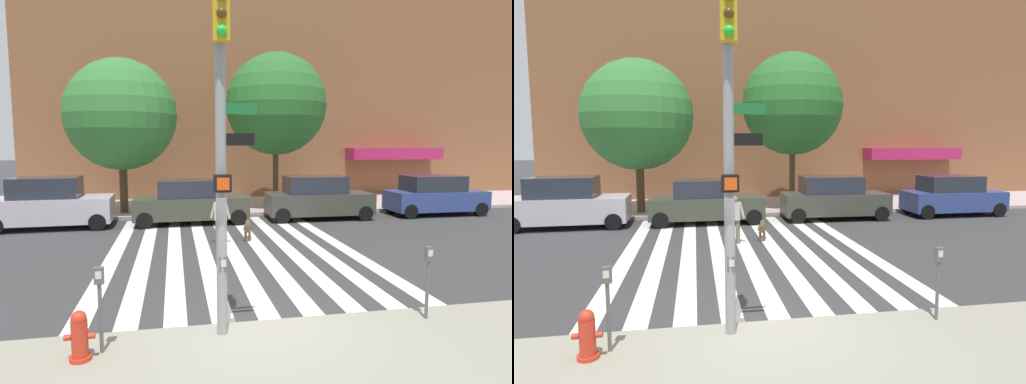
# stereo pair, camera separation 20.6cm
# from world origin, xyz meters

# --- Properties ---
(ground_plane) EXTENTS (160.00, 160.00, 0.00)m
(ground_plane) POSITION_xyz_m (0.00, 5.98, 0.00)
(ground_plane) COLOR #353538
(sidewalk_far) EXTENTS (80.00, 6.00, 0.15)m
(sidewalk_far) POSITION_xyz_m (0.00, 14.96, 0.07)
(sidewalk_far) COLOR #B3A0A4
(sidewalk_far) RESTS_ON ground_plane
(crosswalk_stripes) EXTENTS (7.65, 11.36, 0.01)m
(crosswalk_stripes) POSITION_xyz_m (0.27, 5.98, 0.00)
(crosswalk_stripes) COLOR silver
(crosswalk_stripes) RESTS_ON ground_plane
(apartment_block) EXTENTS (37.51, 15.91, 23.56)m
(apartment_block) POSITION_xyz_m (8.73, 25.21, 11.77)
(apartment_block) COLOR brown
(apartment_block) RESTS_ON ground_plane
(traffic_light_pole) EXTENTS (0.74, 0.46, 5.80)m
(traffic_light_pole) POSITION_xyz_m (-0.73, -0.45, 3.52)
(traffic_light_pole) COLOR gray
(traffic_light_pole) RESTS_ON sidewalk_near
(fire_hydrant) EXTENTS (0.44, 0.32, 0.76)m
(fire_hydrant) POSITION_xyz_m (-2.94, -0.89, 0.52)
(fire_hydrant) COLOR red
(fire_hydrant) RESTS_ON sidewalk_near
(parking_meter_curbside) EXTENTS (0.14, 0.11, 1.36)m
(parking_meter_curbside) POSITION_xyz_m (-0.72, -0.43, 1.03)
(parking_meter_curbside) COLOR #515456
(parking_meter_curbside) RESTS_ON sidewalk_near
(parking_meter_second_along) EXTENTS (0.14, 0.11, 1.36)m
(parking_meter_second_along) POSITION_xyz_m (-2.66, -0.70, 1.03)
(parking_meter_second_along) COLOR #515456
(parking_meter_second_along) RESTS_ON sidewalk_near
(parking_meter_third_along) EXTENTS (0.14, 0.11, 1.36)m
(parking_meter_third_along) POSITION_xyz_m (3.05, -0.50, 1.03)
(parking_meter_third_along) COLOR #515456
(parking_meter_third_along) RESTS_ON sidewalk_near
(parked_car_near_curb) EXTENTS (4.63, 2.12, 2.06)m
(parked_car_near_curb) POSITION_xyz_m (-6.36, 10.67, 0.98)
(parked_car_near_curb) COLOR #B7AEBB
(parked_car_near_curb) RESTS_ON ground_plane
(parked_car_behind_first) EXTENTS (4.76, 1.96, 1.86)m
(parked_car_behind_first) POSITION_xyz_m (-0.86, 10.67, 0.88)
(parked_car_behind_first) COLOR #383C30
(parked_car_behind_first) RESTS_ON ground_plane
(parked_car_third_in_line) EXTENTS (4.72, 2.04, 1.94)m
(parked_car_third_in_line) POSITION_xyz_m (4.81, 10.68, 0.94)
(parked_car_third_in_line) COLOR #3A3A32
(parked_car_third_in_line) RESTS_ON ground_plane
(parked_car_fourth_in_line) EXTENTS (4.56, 1.90, 1.88)m
(parked_car_fourth_in_line) POSITION_xyz_m (10.66, 10.68, 0.92)
(parked_car_fourth_in_line) COLOR navy
(parked_car_fourth_in_line) RESTS_ON ground_plane
(street_tree_nearest) EXTENTS (5.09, 5.09, 7.08)m
(street_tree_nearest) POSITION_xyz_m (-3.83, 13.23, 4.68)
(street_tree_nearest) COLOR #4C3823
(street_tree_nearest) RESTS_ON sidewalk_far
(street_tree_middle) EXTENTS (5.06, 5.06, 7.70)m
(street_tree_middle) POSITION_xyz_m (3.58, 13.63, 5.32)
(street_tree_middle) COLOR #4C3823
(street_tree_middle) RESTS_ON sidewalk_far
(pedestrian_dog_walker) EXTENTS (0.71, 0.32, 1.64)m
(pedestrian_dog_walker) POSITION_xyz_m (0.00, 6.71, 0.93)
(pedestrian_dog_walker) COLOR #6B6051
(pedestrian_dog_walker) RESTS_ON ground_plane
(dog_on_leash) EXTENTS (0.40, 1.02, 0.65)m
(dog_on_leash) POSITION_xyz_m (1.01, 7.16, 0.44)
(dog_on_leash) COLOR brown
(dog_on_leash) RESTS_ON ground_plane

